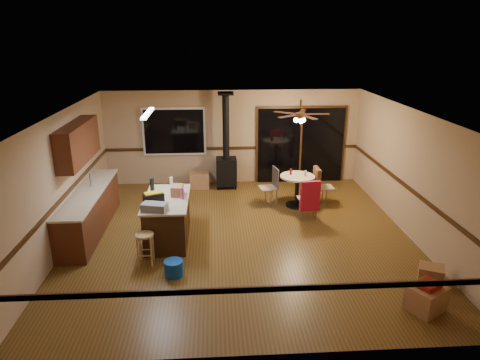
{
  "coord_description": "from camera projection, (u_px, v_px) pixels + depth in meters",
  "views": [
    {
      "loc": [
        -0.53,
        -8.07,
        4.03
      ],
      "look_at": [
        0.0,
        0.3,
        1.15
      ],
      "focal_mm": 32.0,
      "sensor_mm": 36.0,
      "label": 1
    }
  ],
  "objects": [
    {
      "name": "wall_front",
      "position": [
        259.0,
        269.0,
        5.23
      ],
      "size": [
        7.0,
        0.0,
        7.0
      ],
      "primitive_type": "plane",
      "rotation": [
        -1.57,
        0.0,
        0.0
      ],
      "color": "tan",
      "rests_on": "ground"
    },
    {
      "name": "toolbox_black",
      "position": [
        154.0,
        199.0,
        8.26
      ],
      "size": [
        0.43,
        0.33,
        0.21
      ],
      "primitive_type": "cube",
      "rotation": [
        0.0,
        0.0,
        0.41
      ],
      "color": "black",
      "rests_on": "kitchen_island"
    },
    {
      "name": "countertop",
      "position": [
        87.0,
        192.0,
        8.95
      ],
      "size": [
        0.64,
        3.04,
        0.04
      ],
      "primitive_type": "cube",
      "color": "#C1B396",
      "rests_on": "lower_cabinets"
    },
    {
      "name": "ceiling",
      "position": [
        241.0,
        113.0,
        8.11
      ],
      "size": [
        7.0,
        7.0,
        0.0
      ],
      "primitive_type": "plane",
      "rotation": [
        3.14,
        0.0,
        0.0
      ],
      "color": "silver",
      "rests_on": "ground"
    },
    {
      "name": "glass_cream",
      "position": [
        305.0,
        173.0,
        10.25
      ],
      "size": [
        0.08,
        0.08,
        0.14
      ],
      "primitive_type": "cylinder",
      "rotation": [
        0.0,
        0.0,
        0.4
      ],
      "color": "beige",
      "rests_on": "dining_table"
    },
    {
      "name": "ceiling_fan",
      "position": [
        300.0,
        117.0,
        9.84
      ],
      "size": [
        0.24,
        0.24,
        0.55
      ],
      "color": "brown",
      "rests_on": "ceiling"
    },
    {
      "name": "box_corner_b",
      "position": [
        431.0,
        275.0,
        7.24
      ],
      "size": [
        0.5,
        0.48,
        0.32
      ],
      "primitive_type": "cube",
      "rotation": [
        0.0,
        0.0,
        -0.46
      ],
      "color": "#9B6A45",
      "rests_on": "floor"
    },
    {
      "name": "chair_rail",
      "position": [
        241.0,
        192.0,
        8.63
      ],
      "size": [
        7.0,
        7.0,
        0.08
      ],
      "primitive_type": null,
      "color": "#37200D",
      "rests_on": "ground"
    },
    {
      "name": "bottle_dark",
      "position": [
        152.0,
        185.0,
        8.84
      ],
      "size": [
        0.12,
        0.12,
        0.31
      ],
      "primitive_type": "cylinder",
      "rotation": [
        0.0,
        0.0,
        -0.43
      ],
      "color": "black",
      "rests_on": "kitchen_island"
    },
    {
      "name": "wall_right",
      "position": [
        411.0,
        174.0,
        8.74
      ],
      "size": [
        0.0,
        7.0,
        7.0
      ],
      "primitive_type": "plane",
      "rotation": [
        1.57,
        0.0,
        -1.57
      ],
      "color": "tan",
      "rests_on": "ground"
    },
    {
      "name": "bottle_white",
      "position": [
        171.0,
        182.0,
        9.22
      ],
      "size": [
        0.08,
        0.08,
        0.2
      ],
      "primitive_type": "cylinder",
      "rotation": [
        0.0,
        0.0,
        0.28
      ],
      "color": "white",
      "rests_on": "kitchen_island"
    },
    {
      "name": "sliding_door",
      "position": [
        300.0,
        146.0,
        11.98
      ],
      "size": [
        2.52,
        0.1,
        2.1
      ],
      "primitive_type": "cube",
      "color": "black",
      "rests_on": "ground"
    },
    {
      "name": "wall_left",
      "position": [
        62.0,
        181.0,
        8.33
      ],
      "size": [
        0.0,
        7.0,
        7.0
      ],
      "primitive_type": "plane",
      "rotation": [
        1.57,
        0.0,
        1.57
      ],
      "color": "tan",
      "rests_on": "ground"
    },
    {
      "name": "chair_near",
      "position": [
        310.0,
        196.0,
        9.54
      ],
      "size": [
        0.46,
        0.5,
        0.7
      ],
      "color": "tan",
      "rests_on": "ground"
    },
    {
      "name": "glass_red",
      "position": [
        291.0,
        172.0,
        10.37
      ],
      "size": [
        0.07,
        0.07,
        0.15
      ],
      "primitive_type": "cylinder",
      "rotation": [
        0.0,
        0.0,
        -0.4
      ],
      "color": "#590C14",
      "rests_on": "dining_table"
    },
    {
      "name": "box_corner_a",
      "position": [
        426.0,
        298.0,
        6.53
      ],
      "size": [
        0.67,
        0.64,
        0.4
      ],
      "primitive_type": "cube",
      "rotation": [
        0.0,
        0.0,
        0.53
      ],
      "color": "#9B6A45",
      "rests_on": "floor"
    },
    {
      "name": "fluorescent_strip",
      "position": [
        148.0,
        113.0,
        8.3
      ],
      "size": [
        0.1,
        1.2,
        0.04
      ],
      "primitive_type": "cube",
      "color": "white",
      "rests_on": "ceiling"
    },
    {
      "name": "toolbox_yellow_lid",
      "position": [
        153.0,
        193.0,
        8.22
      ],
      "size": [
        0.38,
        0.3,
        0.03
      ],
      "primitive_type": "cube",
      "rotation": [
        0.0,
        0.0,
        0.41
      ],
      "color": "gold",
      "rests_on": "toolbox_black"
    },
    {
      "name": "wood_stove",
      "position": [
        226.0,
        162.0,
        11.59
      ],
      "size": [
        0.55,
        0.5,
        2.52
      ],
      "color": "black",
      "rests_on": "ground"
    },
    {
      "name": "bar_stool",
      "position": [
        145.0,
        249.0,
        7.81
      ],
      "size": [
        0.39,
        0.39,
        0.6
      ],
      "primitive_type": "cylinder",
      "rotation": [
        0.0,
        0.0,
        0.22
      ],
      "color": "tan",
      "rests_on": "floor"
    },
    {
      "name": "kitchen_island",
      "position": [
        168.0,
        219.0,
        8.72
      ],
      "size": [
        0.88,
        1.68,
        0.9
      ],
      "color": "#301C0C",
      "rests_on": "ground"
    },
    {
      "name": "blue_bucket",
      "position": [
        174.0,
        268.0,
        7.48
      ],
      "size": [
        0.41,
        0.41,
        0.28
      ],
      "primitive_type": "cylinder",
      "rotation": [
        0.0,
        0.0,
        -0.25
      ],
      "color": "#0C43B1",
      "rests_on": "floor"
    },
    {
      "name": "box_on_island",
      "position": [
        177.0,
        190.0,
        8.71
      ],
      "size": [
        0.25,
        0.32,
        0.2
      ],
      "primitive_type": "cube",
      "rotation": [
        0.0,
        0.0,
        -0.08
      ],
      "color": "#9B6A45",
      "rests_on": "kitchen_island"
    },
    {
      "name": "box_small_red",
      "position": [
        429.0,
        285.0,
        6.45
      ],
      "size": [
        0.41,
        0.39,
        0.09
      ],
      "primitive_type": "cube",
      "rotation": [
        0.0,
        0.0,
        0.53
      ],
      "color": "maroon",
      "rests_on": "box_corner_a"
    },
    {
      "name": "chair_right",
      "position": [
        318.0,
        182.0,
        10.44
      ],
      "size": [
        0.47,
        0.44,
        0.7
      ],
      "color": "tan",
      "rests_on": "ground"
    },
    {
      "name": "dining_table",
      "position": [
        297.0,
        185.0,
        10.39
      ],
      "size": [
        0.84,
        0.84,
        0.78
      ],
      "color": "black",
      "rests_on": "ground"
    },
    {
      "name": "bottle_pink",
      "position": [
        182.0,
        193.0,
        8.51
      ],
      "size": [
        0.1,
        0.1,
        0.24
      ],
      "primitive_type": "cylinder",
      "rotation": [
        0.0,
        0.0,
        -0.38
      ],
      "color": "#D84C8C",
      "rests_on": "kitchen_island"
    },
    {
      "name": "lower_cabinets",
      "position": [
        90.0,
        212.0,
        9.1
      ],
      "size": [
        0.6,
        3.0,
        0.86
      ],
      "primitive_type": "cube",
      "color": "#502514",
      "rests_on": "ground"
    },
    {
      "name": "toolbox_grey",
      "position": [
        154.0,
        207.0,
        7.95
      ],
      "size": [
        0.51,
        0.36,
        0.14
      ],
      "primitive_type": "cube",
      "rotation": [
        0.0,
        0.0,
        -0.23
      ],
      "color": "slate",
      "rests_on": "kitchen_island"
    },
    {
      "name": "upper_cabinets",
      "position": [
        78.0,
        143.0,
        8.8
      ],
      "size": [
        0.35,
        2.0,
        0.8
      ],
      "primitive_type": "cube",
      "color": "#502514",
      "rests_on": "ground"
    },
    {
      "name": "box_under_window",
      "position": [
        199.0,
        180.0,
        11.76
      ],
      "size": [
        0.54,
        0.43,
        0.42
      ],
      "primitive_type": "cube",
      "rotation": [
        0.0,
        0.0,
        0.02
      ],
      "color": "#9B6A45",
      "rests_on": "floor"
    },
    {
      "name": "window",
      "position": [
        174.0,
        132.0,
        11.63
      ],
      "size": [
        1.72,
        0.1,
        1.32
      ],
      "primitive_type": "cube",
      "color": "black",
      "rests_on": "ground"
    },
    {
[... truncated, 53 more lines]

